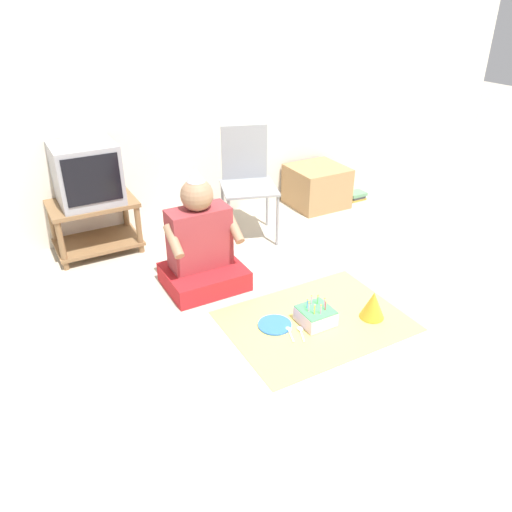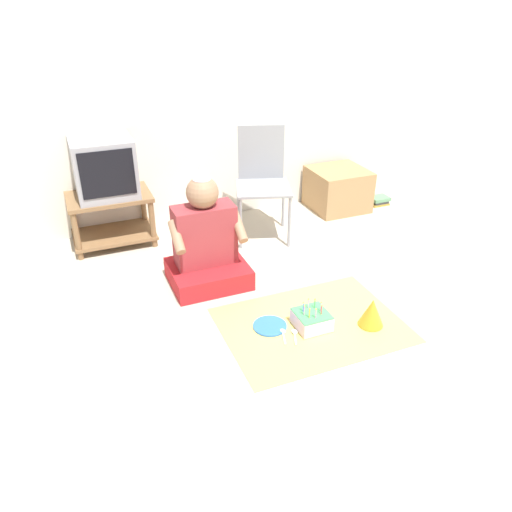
{
  "view_description": "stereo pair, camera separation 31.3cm",
  "coord_description": "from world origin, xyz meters",
  "px_view_note": "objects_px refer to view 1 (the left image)",
  "views": [
    {
      "loc": [
        -1.83,
        -1.86,
        1.85
      ],
      "look_at": [
        -0.5,
        0.55,
        0.35
      ],
      "focal_mm": 35.0,
      "sensor_mm": 36.0,
      "label": 1
    },
    {
      "loc": [
        -1.55,
        -1.99,
        1.85
      ],
      "look_at": [
        -0.5,
        0.55,
        0.35
      ],
      "focal_mm": 35.0,
      "sensor_mm": 36.0,
      "label": 2
    }
  ],
  "objects_px": {
    "person_seated": "(201,248)",
    "book_pile": "(356,196)",
    "tv": "(87,174)",
    "party_hat_blue": "(373,305)",
    "birthday_cake": "(316,316)",
    "cardboard_box_stack": "(317,186)",
    "folding_chair": "(247,176)",
    "paper_plate": "(275,325)"
  },
  "relations": [
    {
      "from": "person_seated",
      "to": "book_pile",
      "type": "bearing_deg",
      "value": 20.61
    },
    {
      "from": "tv",
      "to": "party_hat_blue",
      "type": "distance_m",
      "value": 2.23
    },
    {
      "from": "birthday_cake",
      "to": "tv",
      "type": "bearing_deg",
      "value": 120.15
    },
    {
      "from": "tv",
      "to": "party_hat_blue",
      "type": "height_order",
      "value": "tv"
    },
    {
      "from": "birthday_cake",
      "to": "cardboard_box_stack",
      "type": "bearing_deg",
      "value": 55.07
    },
    {
      "from": "birthday_cake",
      "to": "party_hat_blue",
      "type": "height_order",
      "value": "party_hat_blue"
    },
    {
      "from": "person_seated",
      "to": "party_hat_blue",
      "type": "height_order",
      "value": "person_seated"
    },
    {
      "from": "person_seated",
      "to": "birthday_cake",
      "type": "bearing_deg",
      "value": -61.12
    },
    {
      "from": "cardboard_box_stack",
      "to": "folding_chair",
      "type": "bearing_deg",
      "value": -165.96
    },
    {
      "from": "party_hat_blue",
      "to": "cardboard_box_stack",
      "type": "bearing_deg",
      "value": 66.13
    },
    {
      "from": "tv",
      "to": "paper_plate",
      "type": "height_order",
      "value": "tv"
    },
    {
      "from": "tv",
      "to": "folding_chair",
      "type": "bearing_deg",
      "value": -12.84
    },
    {
      "from": "person_seated",
      "to": "birthday_cake",
      "type": "distance_m",
      "value": 0.9
    },
    {
      "from": "party_hat_blue",
      "to": "paper_plate",
      "type": "height_order",
      "value": "party_hat_blue"
    },
    {
      "from": "book_pile",
      "to": "person_seated",
      "type": "height_order",
      "value": "person_seated"
    },
    {
      "from": "birthday_cake",
      "to": "book_pile",
      "type": "bearing_deg",
      "value": 44.61
    },
    {
      "from": "tv",
      "to": "cardboard_box_stack",
      "type": "xyz_separation_m",
      "value": [
        2.03,
        -0.06,
        -0.45
      ]
    },
    {
      "from": "book_pile",
      "to": "birthday_cake",
      "type": "relative_size",
      "value": 0.93
    },
    {
      "from": "folding_chair",
      "to": "person_seated",
      "type": "bearing_deg",
      "value": -138.54
    },
    {
      "from": "party_hat_blue",
      "to": "folding_chair",
      "type": "bearing_deg",
      "value": 94.09
    },
    {
      "from": "birthday_cake",
      "to": "party_hat_blue",
      "type": "distance_m",
      "value": 0.37
    },
    {
      "from": "tv",
      "to": "party_hat_blue",
      "type": "bearing_deg",
      "value": -53.52
    },
    {
      "from": "paper_plate",
      "to": "person_seated",
      "type": "bearing_deg",
      "value": 105.44
    },
    {
      "from": "birthday_cake",
      "to": "person_seated",
      "type": "bearing_deg",
      "value": 118.88
    },
    {
      "from": "book_pile",
      "to": "paper_plate",
      "type": "xyz_separation_m",
      "value": [
        -1.75,
        -1.4,
        -0.02
      ]
    },
    {
      "from": "cardboard_box_stack",
      "to": "birthday_cake",
      "type": "bearing_deg",
      "value": -124.93
    },
    {
      "from": "cardboard_box_stack",
      "to": "party_hat_blue",
      "type": "distance_m",
      "value": 1.85
    },
    {
      "from": "folding_chair",
      "to": "tv",
      "type": "bearing_deg",
      "value": 167.16
    },
    {
      "from": "tv",
      "to": "paper_plate",
      "type": "relative_size",
      "value": 2.14
    },
    {
      "from": "cardboard_box_stack",
      "to": "birthday_cake",
      "type": "xyz_separation_m",
      "value": [
        -1.09,
        -1.57,
        -0.13
      ]
    },
    {
      "from": "folding_chair",
      "to": "person_seated",
      "type": "height_order",
      "value": "folding_chair"
    },
    {
      "from": "folding_chair",
      "to": "book_pile",
      "type": "relative_size",
      "value": 4.68
    },
    {
      "from": "folding_chair",
      "to": "party_hat_blue",
      "type": "distance_m",
      "value": 1.53
    },
    {
      "from": "cardboard_box_stack",
      "to": "paper_plate",
      "type": "xyz_separation_m",
      "value": [
        -1.33,
        -1.47,
        -0.18
      ]
    },
    {
      "from": "book_pile",
      "to": "party_hat_blue",
      "type": "height_order",
      "value": "party_hat_blue"
    },
    {
      "from": "cardboard_box_stack",
      "to": "paper_plate",
      "type": "relative_size",
      "value": 2.35
    },
    {
      "from": "party_hat_blue",
      "to": "book_pile",
      "type": "bearing_deg",
      "value": 54.12
    },
    {
      "from": "person_seated",
      "to": "birthday_cake",
      "type": "height_order",
      "value": "person_seated"
    },
    {
      "from": "tv",
      "to": "book_pile",
      "type": "relative_size",
      "value": 2.38
    },
    {
      "from": "cardboard_box_stack",
      "to": "person_seated",
      "type": "xyz_separation_m",
      "value": [
        -1.52,
        -0.8,
        0.1
      ]
    },
    {
      "from": "folding_chair",
      "to": "person_seated",
      "type": "xyz_separation_m",
      "value": [
        -0.66,
        -0.59,
        -0.22
      ]
    },
    {
      "from": "folding_chair",
      "to": "paper_plate",
      "type": "distance_m",
      "value": 1.43
    }
  ]
}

